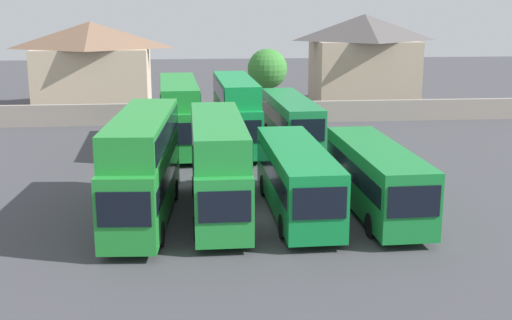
# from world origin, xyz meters

# --- Properties ---
(ground) EXTENTS (140.00, 140.00, 0.00)m
(ground) POSITION_xyz_m (0.00, 18.00, 0.00)
(ground) COLOR #424247
(depot_boundary_wall) EXTENTS (56.00, 0.50, 1.80)m
(depot_boundary_wall) POSITION_xyz_m (0.00, 25.28, 0.90)
(depot_boundary_wall) COLOR gray
(depot_boundary_wall) RESTS_ON ground
(bus_1) EXTENTS (3.15, 11.19, 5.09)m
(bus_1) POSITION_xyz_m (-5.63, 0.01, 2.86)
(bus_1) COLOR #228E32
(bus_1) RESTS_ON ground
(bus_2) EXTENTS (2.61, 11.03, 4.78)m
(bus_2) POSITION_xyz_m (-2.08, 0.48, 2.70)
(bus_2) COLOR #218B36
(bus_2) RESTS_ON ground
(bus_3) EXTENTS (2.82, 11.01, 3.38)m
(bus_3) POSITION_xyz_m (1.73, 0.28, 1.93)
(bus_3) COLOR #118238
(bus_3) RESTS_ON ground
(bus_4) EXTENTS (2.82, 10.77, 3.37)m
(bus_4) POSITION_xyz_m (5.63, 0.03, 1.93)
(bus_4) COLOR #187F34
(bus_4) RESTS_ON ground
(bus_5) EXTENTS (3.02, 11.38, 4.82)m
(bus_5) POSITION_xyz_m (-4.22, 15.46, 2.72)
(bus_5) COLOR #1E8C30
(bus_5) RESTS_ON ground
(bus_6) EXTENTS (2.83, 10.52, 4.99)m
(bus_6) POSITION_xyz_m (-0.27, 15.17, 2.81)
(bus_6) COLOR #118E40
(bus_6) RESTS_ON ground
(bus_7) EXTENTS (2.98, 11.55, 3.51)m
(bus_7) POSITION_xyz_m (3.66, 15.54, 2.00)
(bus_7) COLOR #1A7F40
(bus_7) RESTS_ON ground
(house_terrace_left) EXTENTS (11.35, 6.44, 8.23)m
(house_terrace_left) POSITION_xyz_m (-12.91, 35.43, 4.20)
(house_terrace_left) COLOR #C6B293
(house_terrace_left) RESTS_ON ground
(house_terrace_centre) EXTENTS (10.31, 7.82, 8.88)m
(house_terrace_centre) POSITION_xyz_m (13.80, 35.10, 4.53)
(house_terrace_centre) COLOR tan
(house_terrace_centre) RESTS_ON ground
(tree_left_of_lot) EXTENTS (3.50, 3.50, 6.10)m
(tree_left_of_lot) POSITION_xyz_m (3.33, 27.78, 4.31)
(tree_left_of_lot) COLOR brown
(tree_left_of_lot) RESTS_ON ground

